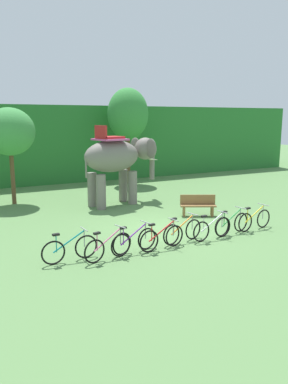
{
  "coord_description": "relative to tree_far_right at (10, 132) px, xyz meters",
  "views": [
    {
      "loc": [
        -6.78,
        -11.73,
        4.09
      ],
      "look_at": [
        -0.34,
        1.0,
        1.3
      ],
      "focal_mm": 35.28,
      "sensor_mm": 36.0,
      "label": 1
    }
  ],
  "objects": [
    {
      "name": "bike_purple",
      "position": [
        2.28,
        -8.84,
        -3.07
      ],
      "size": [
        1.69,
        0.54,
        0.92
      ],
      "color": "black",
      "rests_on": "ground"
    },
    {
      "name": "bike_yellow",
      "position": [
        7.34,
        -8.63,
        -3.07
      ],
      "size": [
        1.7,
        0.52,
        0.92
      ],
      "color": "black",
      "rests_on": "ground"
    },
    {
      "name": "ground_plane",
      "position": [
        4.33,
        -7.15,
        -3.46
      ],
      "size": [
        80.0,
        80.0,
        0.0
      ],
      "primitive_type": "plane",
      "color": "#567F47"
    },
    {
      "name": "bike_red",
      "position": [
        3.21,
        -8.94,
        -3.07
      ],
      "size": [
        1.7,
        0.52,
        0.92
      ],
      "color": "black",
      "rests_on": "ground"
    },
    {
      "name": "elephant",
      "position": [
        4.52,
        -2.34,
        -1.26
      ],
      "size": [
        4.24,
        2.41,
        3.78
      ],
      "color": "slate",
      "rests_on": "ground"
    },
    {
      "name": "tree_far_left",
      "position": [
        7.41,
        2.84,
        0.86
      ],
      "size": [
        2.53,
        2.53,
        5.94
      ],
      "color": "brown",
      "rests_on": "ground"
    },
    {
      "name": "bike_orange",
      "position": [
        4.17,
        -8.63,
        -3.07
      ],
      "size": [
        1.69,
        0.53,
        0.92
      ],
      "color": "black",
      "rests_on": "ground"
    },
    {
      "name": "tree_far_right",
      "position": [
        0.0,
        0.0,
        0.0
      ],
      "size": [
        2.35,
        2.35,
        4.6
      ],
      "color": "brown",
      "rests_on": "ground"
    },
    {
      "name": "bike_white",
      "position": [
        5.25,
        -8.84,
        -3.07
      ],
      "size": [
        1.71,
        0.52,
        0.92
      ],
      "color": "black",
      "rests_on": "ground"
    },
    {
      "name": "foliage_hedge",
      "position": [
        4.33,
        7.51,
        -1.01
      ],
      "size": [
        36.0,
        6.0,
        4.9
      ],
      "primitive_type": "cube",
      "color": "#28702D",
      "rests_on": "ground"
    },
    {
      "name": "bike_teal",
      "position": [
        0.32,
        -8.63,
        -3.07
      ],
      "size": [
        1.71,
        0.52,
        0.92
      ],
      "color": "black",
      "rests_on": "ground"
    },
    {
      "name": "bike_pink",
      "position": [
        1.39,
        -8.96,
        -3.07
      ],
      "size": [
        1.66,
        0.62,
        0.92
      ],
      "color": "black",
      "rests_on": "ground"
    },
    {
      "name": "wooden_bench",
      "position": [
        6.66,
        -5.95,
        -2.98
      ],
      "size": [
        1.53,
        1.03,
        0.89
      ],
      "color": "brown",
      "rests_on": "ground"
    },
    {
      "name": "bike_green",
      "position": [
        6.24,
        -8.65,
        -3.07
      ],
      "size": [
        1.7,
        0.52,
        0.92
      ],
      "color": "black",
      "rests_on": "ground"
    }
  ]
}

